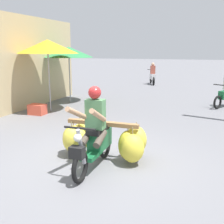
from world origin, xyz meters
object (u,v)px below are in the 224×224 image
object	(u,v)px
motorbike_main_loaded	(102,139)
motorbike_distant_ahead_right	(152,76)
market_umbrella_near_shop	(48,47)
produce_crate	(37,109)
market_umbrella_further_along	(69,52)

from	to	relation	value
motorbike_main_loaded	motorbike_distant_ahead_right	xyz separation A→B (m)	(-1.69, 12.89, 0.10)
market_umbrella_near_shop	produce_crate	distance (m)	2.24
motorbike_distant_ahead_right	market_umbrella_further_along	bearing A→B (deg)	-105.53
motorbike_distant_ahead_right	market_umbrella_near_shop	size ratio (longest dim) A/B	0.60
motorbike_distant_ahead_right	market_umbrella_near_shop	distance (m)	9.53
motorbike_main_loaded	market_umbrella_further_along	world-z (taller)	market_umbrella_further_along
market_umbrella_near_shop	produce_crate	size ratio (longest dim) A/B	4.59
motorbike_main_loaded	market_umbrella_further_along	bearing A→B (deg)	123.76
market_umbrella_near_shop	market_umbrella_further_along	xyz separation A→B (m)	(-0.19, 1.87, -0.21)
market_umbrella_near_shop	motorbike_main_loaded	bearing A→B (deg)	-46.30
market_umbrella_further_along	produce_crate	size ratio (longest dim) A/B	4.17
motorbike_main_loaded	market_umbrella_near_shop	distance (m)	5.45
market_umbrella_near_shop	market_umbrella_further_along	bearing A→B (deg)	95.68
produce_crate	market_umbrella_near_shop	bearing A→B (deg)	77.43
motorbike_distant_ahead_right	produce_crate	size ratio (longest dim) A/B	2.75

